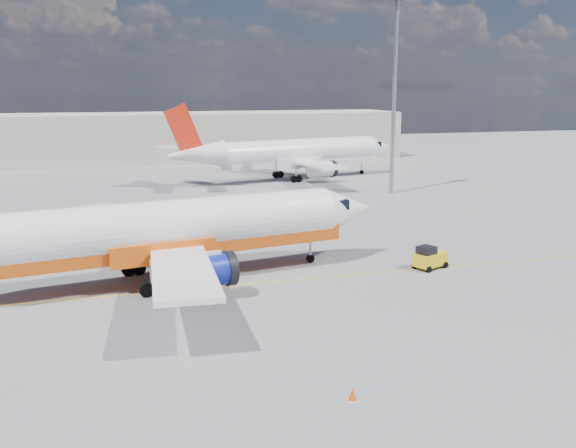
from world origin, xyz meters
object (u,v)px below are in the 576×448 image
object	(u,v)px
main_jet	(155,231)
second_jet	(293,154)
gse_tug	(430,258)
traffic_cone	(352,395)

from	to	relation	value
main_jet	second_jet	xyz separation A→B (m)	(21.77, 42.53, 0.06)
second_jet	main_jet	bearing A→B (deg)	-130.49
gse_tug	second_jet	bearing A→B (deg)	63.29
second_jet	traffic_cone	xyz separation A→B (m)	(-15.54, -60.85, -3.22)
gse_tug	traffic_cone	distance (m)	20.59
second_jet	gse_tug	size ratio (longest dim) A/B	13.16
gse_tug	traffic_cone	world-z (taller)	gse_tug
second_jet	gse_tug	bearing A→B (deg)	-107.55
second_jet	gse_tug	world-z (taller)	second_jet
second_jet	traffic_cone	distance (m)	62.89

